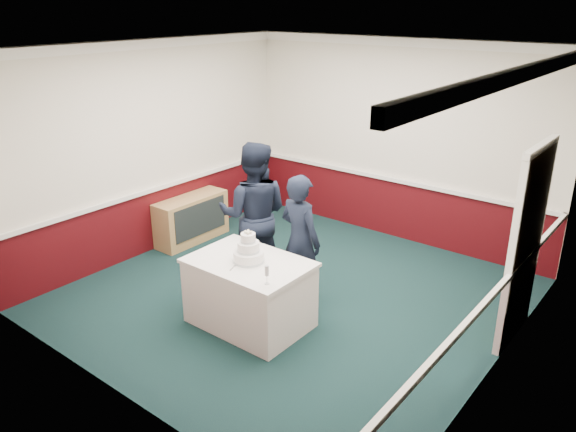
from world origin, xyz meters
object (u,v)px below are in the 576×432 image
Objects in this scene: cake_table at (250,292)px; wedding_cake at (249,252)px; person_woman at (300,240)px; person_man at (254,215)px; cake_knife at (234,267)px; sideboard at (192,219)px; champagne_flute at (267,272)px.

wedding_cake is (0.00, 0.00, 0.50)m from cake_table.
person_woman is at bearing 80.27° from wedding_cake.
person_man reaches higher than cake_table.
person_woman is (0.78, -0.05, -0.13)m from person_man.
cake_knife is 0.14× the size of person_woman.
person_man is at bearing 3.44° from person_woman.
sideboard is 3.30× the size of wedding_cake.
person_man is (-1.14, 1.10, 0.01)m from champagne_flute.
sideboard is 2.67m from wedding_cake.
person_woman is at bearing -11.03° from sideboard.
sideboard is 5.45× the size of cake_knife.
person_man is 1.16× the size of person_woman.
sideboard is at bearing -3.61° from person_woman.
wedding_cake is at bearing 63.55° from cake_knife.
cake_knife is at bearing 87.93° from person_woman.
sideboard is 5.85× the size of champagne_flute.
wedding_cake is at bearing 94.85° from person_man.
wedding_cake is 0.22× the size of person_woman.
cake_table is 0.88m from person_woman.
sideboard is 0.64× the size of person_man.
cake_knife is at bearing -32.32° from sideboard.
cake_knife is (-0.03, -0.20, -0.11)m from wedding_cake.
sideboard is at bearing 151.74° from wedding_cake.
champagne_flute is at bearing -29.25° from wedding_cake.
cake_table is 1.17m from person_man.
cake_table is at bearing -28.26° from sideboard.
sideboard is 2.72m from cake_knife.
champagne_flute is (0.50, -0.28, 0.03)m from wedding_cake.
person_man is 0.79m from person_woman.
sideboard is at bearing 151.74° from cake_table.
cake_knife reaches higher than sideboard.
wedding_cake reaches higher than sideboard.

